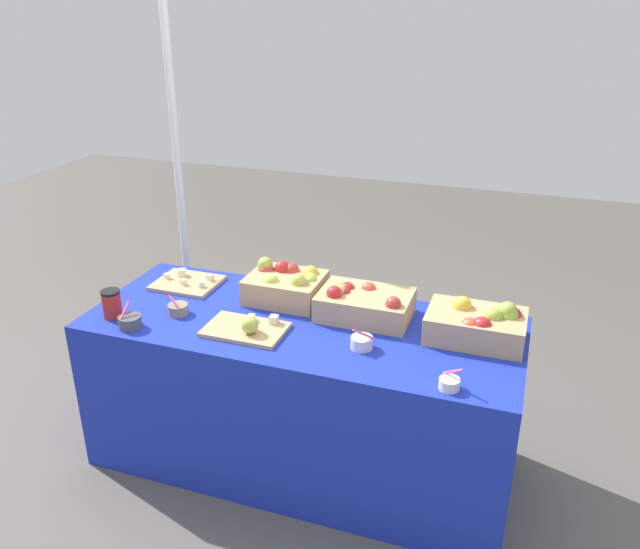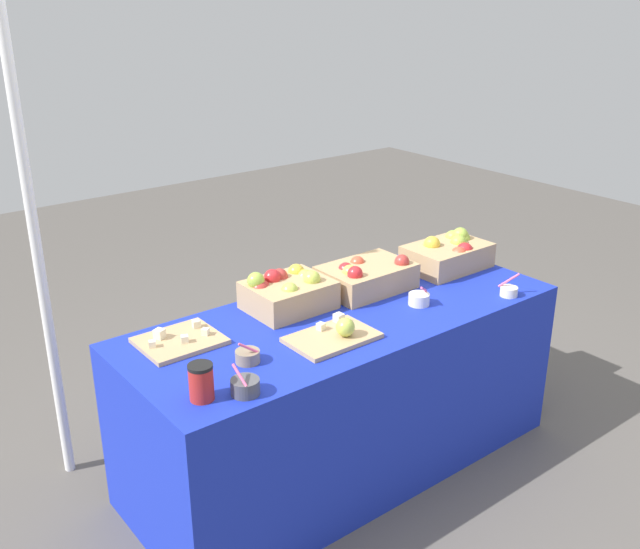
# 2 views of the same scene
# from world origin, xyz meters

# --- Properties ---
(ground_plane) EXTENTS (10.00, 10.00, 0.00)m
(ground_plane) POSITION_xyz_m (0.00, 0.00, 0.00)
(ground_plane) COLOR #56514C
(table) EXTENTS (1.90, 0.76, 0.74)m
(table) POSITION_xyz_m (0.00, 0.00, 0.37)
(table) COLOR #192DB7
(table) RESTS_ON ground_plane
(apple_crate_left) EXTENTS (0.40, 0.27, 0.17)m
(apple_crate_left) POSITION_xyz_m (0.75, 0.10, 0.81)
(apple_crate_left) COLOR tan
(apple_crate_left) RESTS_ON table
(apple_crate_middle) EXTENTS (0.40, 0.27, 0.16)m
(apple_crate_middle) POSITION_xyz_m (0.24, 0.14, 0.80)
(apple_crate_middle) COLOR tan
(apple_crate_middle) RESTS_ON table
(apple_crate_right) EXTENTS (0.34, 0.28, 0.17)m
(apple_crate_right) POSITION_xyz_m (-0.15, 0.20, 0.81)
(apple_crate_right) COLOR tan
(apple_crate_right) RESTS_ON table
(cutting_board_front) EXTENTS (0.34, 0.22, 0.09)m
(cutting_board_front) POSITION_xyz_m (-0.18, -0.16, 0.76)
(cutting_board_front) COLOR tan
(cutting_board_front) RESTS_ON table
(cutting_board_back) EXTENTS (0.30, 0.26, 0.05)m
(cutting_board_back) POSITION_xyz_m (-0.67, 0.18, 0.75)
(cutting_board_back) COLOR tan
(cutting_board_back) RESTS_ON table
(sample_bowl_near) EXTENTS (0.09, 0.09, 0.09)m
(sample_bowl_near) POSITION_xyz_m (-0.55, -0.11, 0.76)
(sample_bowl_near) COLOR gray
(sample_bowl_near) RESTS_ON table
(sample_bowl_mid) EXTENTS (0.10, 0.09, 0.10)m
(sample_bowl_mid) POSITION_xyz_m (0.31, -0.13, 0.77)
(sample_bowl_mid) COLOR silver
(sample_bowl_mid) RESTS_ON table
(sample_bowl_far) EXTENTS (0.10, 0.10, 0.11)m
(sample_bowl_far) POSITION_xyz_m (-0.68, -0.29, 0.77)
(sample_bowl_far) COLOR #4C4C51
(sample_bowl_far) RESTS_ON table
(sample_bowl_extra) EXTENTS (0.09, 0.08, 0.10)m
(sample_bowl_extra) POSITION_xyz_m (0.69, -0.31, 0.76)
(sample_bowl_extra) COLOR silver
(sample_bowl_extra) RESTS_ON table
(coffee_cup) EXTENTS (0.08, 0.08, 0.13)m
(coffee_cup) POSITION_xyz_m (-0.81, -0.23, 0.80)
(coffee_cup) COLOR red
(coffee_cup) RESTS_ON table
(tent_pole) EXTENTS (0.04, 0.04, 2.21)m
(tent_pole) POSITION_xyz_m (-1.00, 0.71, 1.11)
(tent_pole) COLOR white
(tent_pole) RESTS_ON ground_plane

